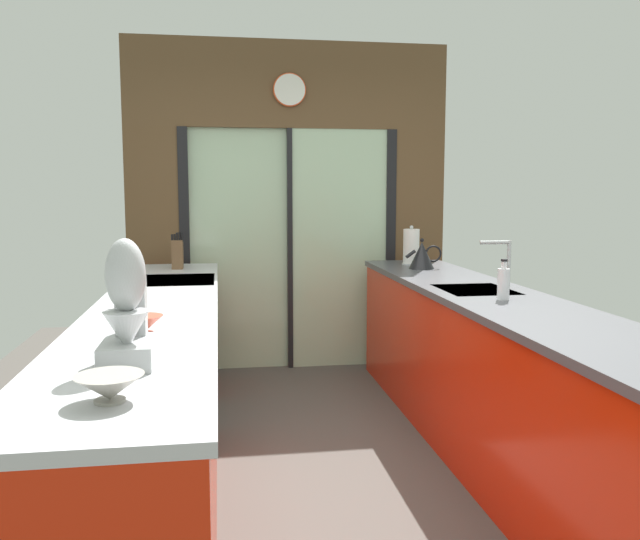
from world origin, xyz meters
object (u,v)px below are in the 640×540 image
at_px(kettle, 422,255).
at_px(paper_towel_roll, 411,247).
at_px(oven_range, 171,350).
at_px(mixing_bowl_near, 109,387).
at_px(soap_bottle, 503,283).
at_px(knife_block, 177,254).
at_px(mixing_bowl_far, 144,324).
at_px(stand_mixer, 127,316).

bearing_deg(kettle, paper_towel_roll, 90.46).
distance_m(oven_range, mixing_bowl_near, 2.57).
bearing_deg(kettle, soap_bottle, -90.09).
bearing_deg(paper_towel_roll, oven_range, -161.35).
distance_m(mixing_bowl_near, knife_block, 3.14).
relative_size(oven_range, mixing_bowl_near, 4.86).
bearing_deg(mixing_bowl_far, knife_block, 90.00).
xyz_separation_m(mixing_bowl_near, stand_mixer, (0.00, 0.40, 0.12)).
bearing_deg(knife_block, soap_bottle, -43.74).
relative_size(mixing_bowl_near, kettle, 0.69).
bearing_deg(knife_block, oven_range, -91.69).
height_order(mixing_bowl_far, soap_bottle, soap_bottle).
height_order(oven_range, soap_bottle, soap_bottle).
xyz_separation_m(knife_block, paper_towel_roll, (1.78, -0.02, 0.03)).
bearing_deg(soap_bottle, mixing_bowl_near, -141.05).
bearing_deg(mixing_bowl_near, mixing_bowl_far, 90.00).
relative_size(kettle, paper_towel_roll, 0.90).
relative_size(mixing_bowl_far, soap_bottle, 0.70).
relative_size(stand_mixer, kettle, 1.52).
bearing_deg(soap_bottle, kettle, 89.91).
xyz_separation_m(oven_range, kettle, (1.80, 0.34, 0.56)).
bearing_deg(oven_range, mixing_bowl_far, -89.36).
distance_m(mixing_bowl_near, soap_bottle, 2.29).
relative_size(knife_block, kettle, 0.98).
distance_m(knife_block, soap_bottle, 2.46).
xyz_separation_m(mixing_bowl_near, paper_towel_roll, (1.78, 3.12, 0.10)).
bearing_deg(oven_range, mixing_bowl_near, -89.58).
xyz_separation_m(mixing_bowl_near, kettle, (1.78, 2.85, 0.06)).
bearing_deg(oven_range, kettle, 10.61).
bearing_deg(mixing_bowl_far, mixing_bowl_near, -90.00).
bearing_deg(paper_towel_roll, mixing_bowl_far, -128.36).
xyz_separation_m(mixing_bowl_far, paper_towel_roll, (1.78, 2.25, 0.10)).
bearing_deg(mixing_bowl_near, oven_range, 90.42).
bearing_deg(kettle, mixing_bowl_far, -132.00).
relative_size(stand_mixer, paper_towel_roll, 1.37).
relative_size(mixing_bowl_near, knife_block, 0.70).
bearing_deg(stand_mixer, mixing_bowl_far, 90.00).
height_order(mixing_bowl_near, paper_towel_roll, paper_towel_roll).
bearing_deg(knife_block, mixing_bowl_far, -90.00).
bearing_deg(mixing_bowl_far, kettle, 48.00).
distance_m(mixing_bowl_far, paper_towel_roll, 2.87).
xyz_separation_m(mixing_bowl_near, knife_block, (0.00, 3.14, 0.07)).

